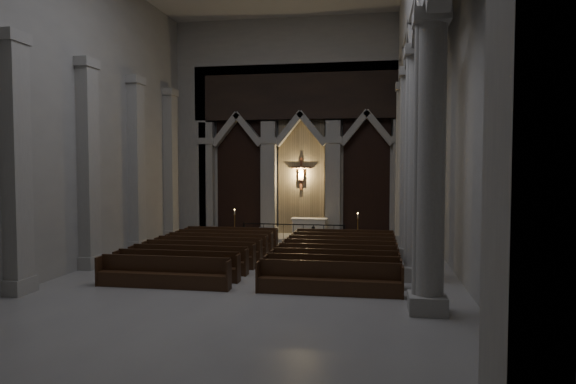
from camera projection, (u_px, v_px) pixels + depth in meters
The scene contains 11 objects.
room at pixel (250, 55), 16.82m from camera, with size 24.00×24.10×12.00m.
sanctuary_wall at pixel (301, 117), 28.22m from camera, with size 14.00×0.77×12.00m.
right_arcade at pixel (419, 50), 17.19m from camera, with size 1.00×24.00×12.00m.
left_pilasters at pixel (115, 167), 21.59m from camera, with size 0.60×13.00×8.03m.
sanctuary_step at pixel (298, 238), 27.65m from camera, with size 8.50×2.60×0.15m, color #A4A199.
altar at pixel (309, 227), 27.62m from camera, with size 1.92×0.77×0.98m.
altar_rail at pixel (293, 230), 26.01m from camera, with size 5.24×0.09×1.03m.
candle_stand_left at pixel (235, 231), 27.42m from camera, with size 0.28×0.28×1.63m.
candle_stand_right at pixel (358, 235), 25.92m from camera, with size 0.27×0.27×1.59m.
pews at pixel (269, 258), 20.16m from camera, with size 9.91×8.46×1.01m.
worshipper at pixel (313, 238), 24.31m from camera, with size 0.40×0.26×1.09m, color black.
Camera 1 is at (4.09, -16.58, 3.98)m, focal length 32.00 mm.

